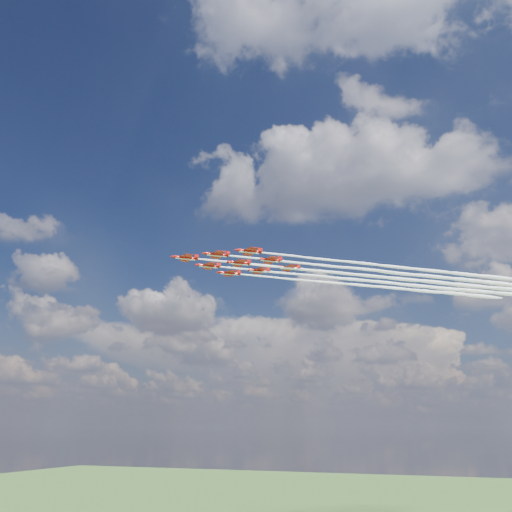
# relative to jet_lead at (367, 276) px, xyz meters

# --- Properties ---
(jet_lead) EXTENTS (111.63, 87.30, 2.34)m
(jet_lead) POSITION_rel_jet_lead_xyz_m (0.00, 0.00, 0.00)
(jet_lead) COLOR #B4100A
(jet_row2_port) EXTENTS (111.63, 87.30, 2.34)m
(jet_row2_port) POSITION_rel_jet_lead_xyz_m (10.96, 0.64, 0.00)
(jet_row2_port) COLOR #B4100A
(jet_row2_starb) EXTENTS (111.63, 87.30, 2.34)m
(jet_row2_starb) POSITION_rel_jet_lead_xyz_m (3.33, 10.46, 0.00)
(jet_row2_starb) COLOR #B4100A
(jet_row3_port) EXTENTS (111.63, 87.30, 2.34)m
(jet_row3_port) POSITION_rel_jet_lead_xyz_m (21.92, 1.29, 0.00)
(jet_row3_port) COLOR #B4100A
(jet_row3_centre) EXTENTS (111.63, 87.30, 2.34)m
(jet_row3_centre) POSITION_rel_jet_lead_xyz_m (14.29, 11.11, 0.00)
(jet_row3_centre) COLOR #B4100A
(jet_row3_starb) EXTENTS (111.63, 87.30, 2.34)m
(jet_row3_starb) POSITION_rel_jet_lead_xyz_m (6.66, 20.93, 0.00)
(jet_row3_starb) COLOR #B4100A
(jet_row4_port) EXTENTS (111.63, 87.30, 2.34)m
(jet_row4_port) POSITION_rel_jet_lead_xyz_m (25.25, 11.75, 0.00)
(jet_row4_port) COLOR #B4100A
(jet_row4_starb) EXTENTS (111.63, 87.30, 2.34)m
(jet_row4_starb) POSITION_rel_jet_lead_xyz_m (17.62, 21.57, 0.00)
(jet_row4_starb) COLOR #B4100A
(jet_tail) EXTENTS (111.63, 87.30, 2.34)m
(jet_tail) POSITION_rel_jet_lead_xyz_m (28.59, 22.21, 0.00)
(jet_tail) COLOR #B4100A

